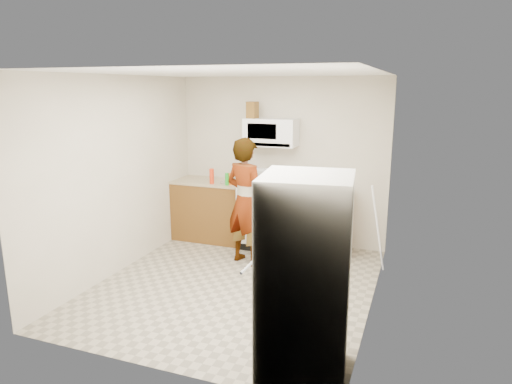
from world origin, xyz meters
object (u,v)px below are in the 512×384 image
at_px(microwave, 271,132).
at_px(fridge, 305,278).
at_px(person, 246,202).
at_px(kettle, 315,179).
at_px(saucepan, 256,177).
at_px(gas_range, 268,214).

xyz_separation_m(microwave, fridge, (1.30, -3.02, -0.85)).
xyz_separation_m(microwave, person, (-0.06, -0.88, -0.84)).
bearing_deg(fridge, kettle, 94.96).
xyz_separation_m(person, kettle, (0.71, 0.97, 0.18)).
bearing_deg(person, saucepan, -58.23).
distance_m(microwave, person, 1.22).
bearing_deg(kettle, fridge, -95.03).
relative_size(gas_range, kettle, 5.58).
bearing_deg(microwave, person, -93.71).
relative_size(person, fridge, 1.01).
distance_m(gas_range, person, 0.84).
bearing_deg(gas_range, fridge, -65.74).
height_order(microwave, person, microwave).
height_order(gas_range, person, person).
height_order(person, saucepan, person).
distance_m(person, saucepan, 0.89).
bearing_deg(saucepan, microwave, 4.77).
relative_size(person, kettle, 8.47).
bearing_deg(kettle, microwave, 171.03).
xyz_separation_m(microwave, saucepan, (-0.24, -0.02, -0.68)).
xyz_separation_m(gas_range, person, (-0.06, -0.75, 0.37)).
distance_m(kettle, saucepan, 0.90).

